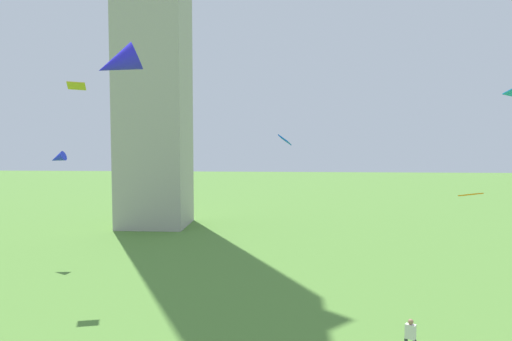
% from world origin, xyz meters
% --- Properties ---
extents(person_2, '(0.48, 0.41, 1.59)m').
position_xyz_m(person_2, '(6.70, 16.53, 0.90)').
color(person_2, '#2D3338').
rests_on(person_2, ground_plane).
extents(kite_flying_0, '(0.95, 0.97, 0.22)m').
position_xyz_m(kite_flying_0, '(9.15, 17.14, 6.65)').
color(kite_flying_0, orange).
extents(kite_flying_3, '(0.67, 0.99, 0.55)m').
position_xyz_m(kite_flying_3, '(1.50, 20.29, 8.85)').
color(kite_flying_3, blue).
extents(kite_flying_5, '(1.15, 0.85, 0.47)m').
position_xyz_m(kite_flying_5, '(-10.69, 24.92, 11.95)').
color(kite_flying_5, gold).
extents(kite_flying_6, '(1.26, 0.82, 1.04)m').
position_xyz_m(kite_flying_6, '(-14.98, 31.30, 7.42)').
color(kite_flying_6, '#1F2ED6').
extents(kite_flying_7, '(2.20, 1.64, 1.72)m').
position_xyz_m(kite_flying_7, '(-5.14, 16.07, 11.95)').
color(kite_flying_7, '#251FE4').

